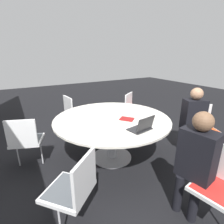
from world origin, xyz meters
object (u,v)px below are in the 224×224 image
chair_0 (221,182)px  chair_1 (202,125)px  chair_5 (74,186)px  laptop (142,127)px  chair_2 (134,108)px  coffee_cup (118,126)px  chair_3 (74,111)px  chair_4 (26,138)px  person_1 (194,117)px  person_0 (196,158)px  spiral_notebook (127,119)px

chair_0 → chair_1: 1.56m
chair_5 → laptop: (0.30, -1.07, 0.28)m
chair_2 → laptop: size_ratio=2.49×
chair_2 → coffee_cup: size_ratio=8.69×
chair_1 → chair_3: size_ratio=1.00×
chair_4 → person_1: 2.75m
person_0 → person_1: same height
chair_0 → chair_4: size_ratio=1.00×
laptop → chair_3: bearing=-90.0°
coffee_cup → chair_2: bearing=-44.1°
laptop → spiral_notebook: laptop is taller
chair_1 → coffee_cup: size_ratio=8.69×
person_0 → laptop: person_0 is taller
person_0 → coffee_cup: 1.03m
chair_3 → person_0: person_0 is taller
chair_1 → person_0: person_0 is taller
chair_2 → chair_4: same height
chair_1 → laptop: laptop is taller
laptop → person_1: bearing=173.0°
chair_0 → chair_3: size_ratio=1.00×
person_0 → coffee_cup: size_ratio=12.23×
chair_0 → person_0: person_0 is taller
chair_0 → coffee_cup: (1.17, 0.50, 0.28)m
chair_2 → spiral_notebook: chair_2 is taller
chair_0 → chair_4: bearing=29.2°
laptop → chair_2: bearing=-132.6°
person_1 → chair_4: bearing=2.7°
chair_0 → spiral_notebook: size_ratio=3.34×
spiral_notebook → coffee_cup: coffee_cup is taller
chair_1 → coffee_cup: (0.17, 1.69, 0.28)m
chair_0 → chair_2: same height
chair_0 → chair_3: 2.99m
laptop → coffee_cup: 0.33m
chair_0 → chair_5: same height
chair_0 → chair_5: size_ratio=1.00×
chair_1 → person_1: bearing=19.0°
person_0 → spiral_notebook: (1.20, 0.05, 0.04)m
chair_1 → laptop: 1.45m
person_1 → laptop: (-0.05, 1.17, 0.09)m
chair_2 → chair_5: size_ratio=1.00×
person_0 → person_1: 1.33m
chair_4 → spiral_notebook: 1.58m
chair_0 → person_1: (1.03, -0.94, 0.19)m
person_0 → chair_0: bearing=-161.0°
chair_3 → chair_4: size_ratio=1.00×
chair_4 → coffee_cup: (-0.85, -1.12, 0.28)m
chair_4 → laptop: size_ratio=2.49×
chair_2 → chair_5: (-1.76, 2.03, 0.00)m
chair_5 → laptop: size_ratio=2.49×
chair_3 → coffee_cup: chair_3 is taller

